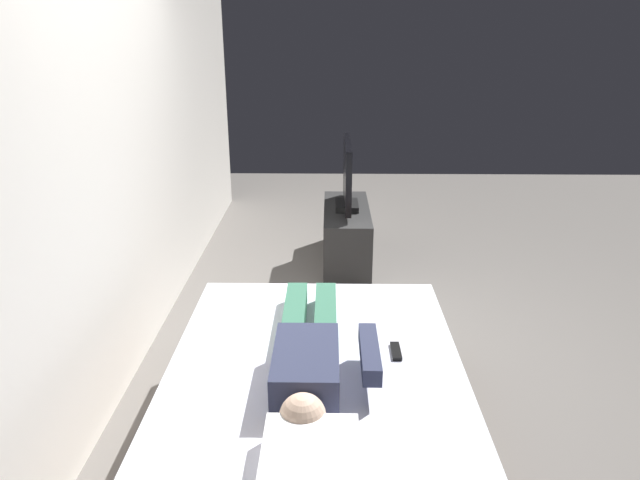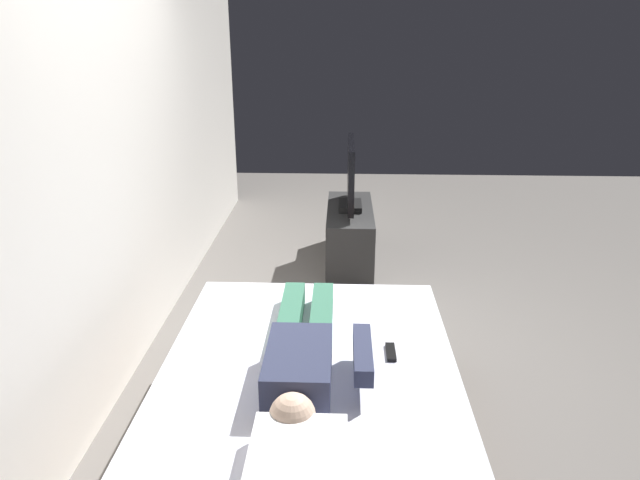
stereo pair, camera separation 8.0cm
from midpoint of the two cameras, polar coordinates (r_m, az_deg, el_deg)
ground_plane at (r=3.79m, az=4.09°, el=-11.85°), size 10.00×10.00×0.00m
back_wall at (r=3.88m, az=-17.38°, el=10.29°), size 6.40×0.10×2.80m
bed at (r=2.85m, az=-0.23°, el=-17.58°), size 2.02×1.44×0.54m
pillow at (r=2.11m, az=-1.09°, el=-21.83°), size 0.48×0.34×0.12m
person at (r=2.67m, az=-0.69°, el=-11.12°), size 1.26×0.46×0.18m
remote at (r=2.85m, az=7.77°, el=-10.84°), size 0.15×0.04×0.02m
tv_stand at (r=5.21m, az=3.36°, el=0.50°), size 1.10×0.40×0.50m
tv at (r=5.06m, az=3.48°, el=6.21°), size 0.88×0.20×0.59m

